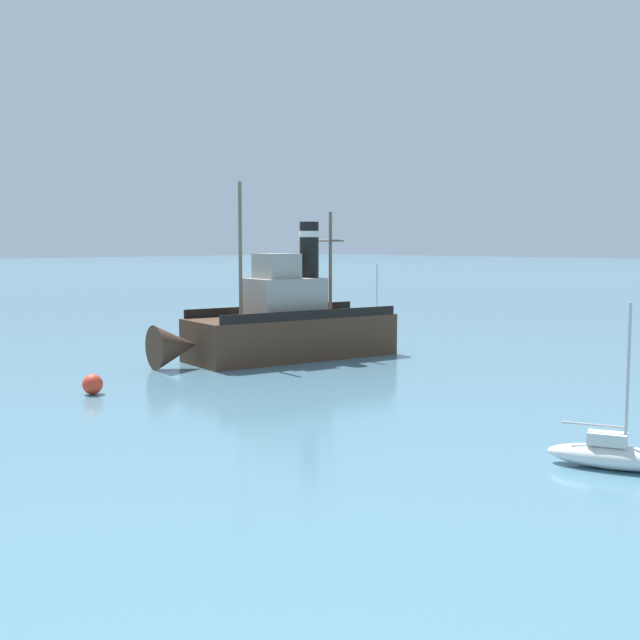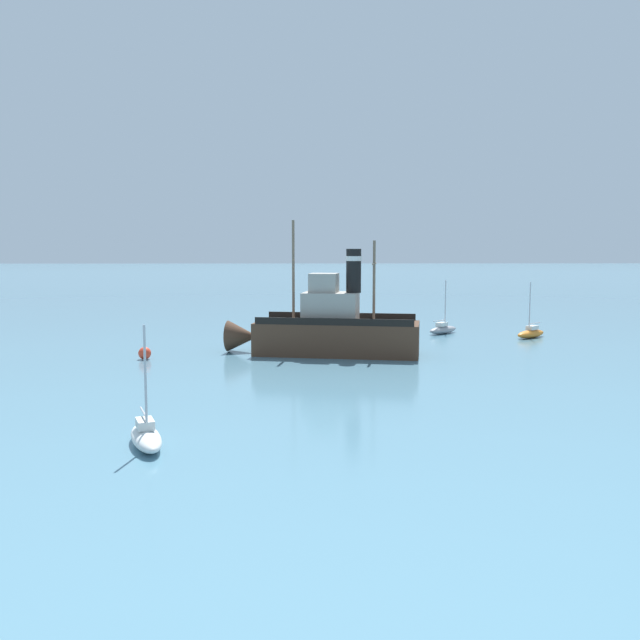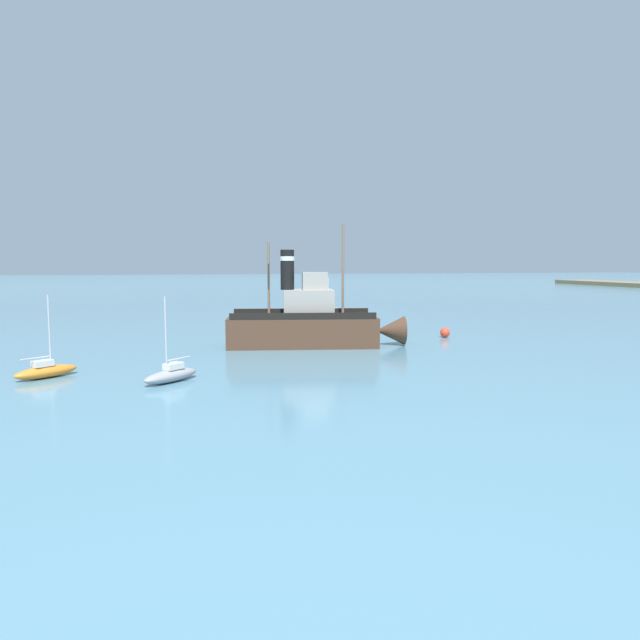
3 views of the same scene
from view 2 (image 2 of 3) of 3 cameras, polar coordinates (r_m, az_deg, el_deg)
The scene contains 6 objects.
ground_plane at distance 50.66m, azimuth 0.41°, elevation -2.84°, with size 600.00×600.00×0.00m, color teal.
old_tugboat at distance 50.19m, azimuth 0.77°, elevation -0.81°, with size 6.44×14.77×9.90m.
sailboat_orange at distance 62.26m, azimuth 17.33°, elevation -1.05°, with size 3.30×3.60×4.90m.
sailboat_white at distance 28.09m, azimuth -14.44°, elevation -9.44°, with size 3.94×2.38×4.90m.
sailboat_grey at distance 63.30m, azimuth 10.30°, elevation -0.76°, with size 3.42×3.51×4.90m.
mooring_buoy at distance 49.51m, azimuth -14.55°, elevation -2.72°, with size 0.89×0.89×0.89m, color red.
Camera 2 is at (-50.04, 1.17, 7.85)m, focal length 38.00 mm.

